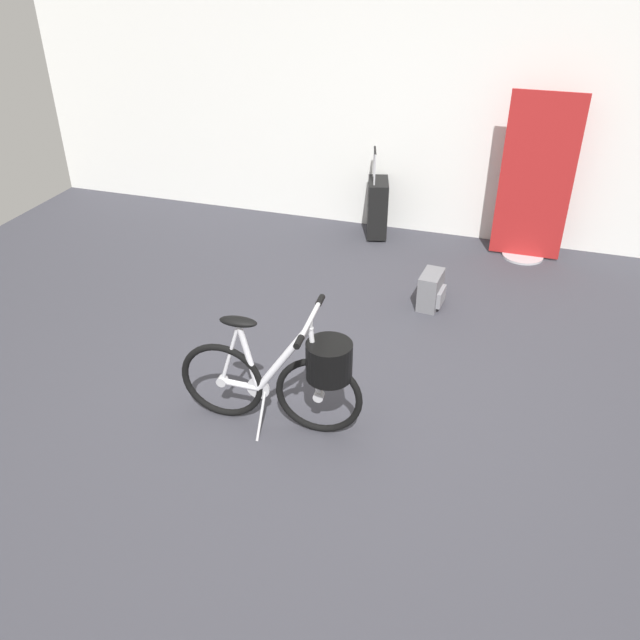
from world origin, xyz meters
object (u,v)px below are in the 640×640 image
at_px(rolling_suitcase, 377,207).
at_px(floor_banner_stand, 534,189).
at_px(backpack_on_floor, 431,290).
at_px(folding_bike_foreground, 290,374).

bearing_deg(rolling_suitcase, floor_banner_stand, -2.48).
distance_m(rolling_suitcase, backpack_on_floor, 1.40).
xyz_separation_m(folding_bike_foreground, rolling_suitcase, (-0.18, 2.87, -0.10)).
relative_size(floor_banner_stand, rolling_suitcase, 1.73).
bearing_deg(backpack_on_floor, rolling_suitcase, 121.20).
distance_m(floor_banner_stand, folding_bike_foreground, 3.06).
bearing_deg(folding_bike_foreground, backpack_on_floor, 72.20).
bearing_deg(floor_banner_stand, rolling_suitcase, 177.52).
xyz_separation_m(floor_banner_stand, backpack_on_floor, (-0.64, -1.13, -0.50)).
height_order(floor_banner_stand, folding_bike_foreground, floor_banner_stand).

